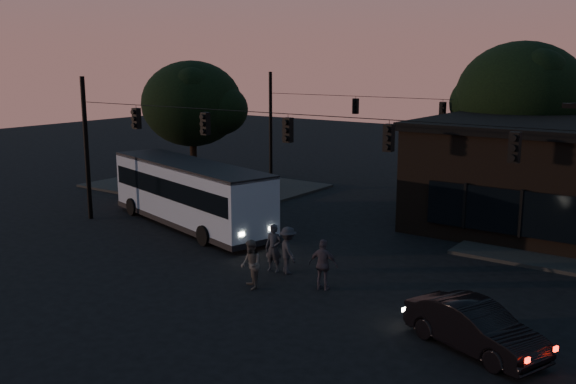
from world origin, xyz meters
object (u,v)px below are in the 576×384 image
Objects in this scene: bus at (190,191)px; pedestrian_a at (274,248)px; pedestrian_d at (288,250)px; pedestrian_c at (323,265)px; pedestrian_b at (251,265)px; car at (475,327)px.

pedestrian_a is at bearing -6.99° from bus.
pedestrian_a is at bearing 48.15° from pedestrian_d.
pedestrian_a reaches higher than pedestrian_d.
pedestrian_c is 2.28m from pedestrian_d.
pedestrian_a reaches higher than pedestrian_b.
pedestrian_a is 2.81m from pedestrian_c.
car is at bearing 37.23° from pedestrian_b.
pedestrian_c is (10.50, -3.88, -0.88)m from bus.
pedestrian_a is 0.62m from pedestrian_d.
car is at bearing -161.84° from pedestrian_d.
pedestrian_a is at bearing 142.38° from pedestrian_b.
pedestrian_c is at bearing -4.46° from bus.
pedestrian_a is 1.05× the size of pedestrian_b.
pedestrian_d is at bearing -30.70° from pedestrian_c.
pedestrian_b is at bearing 108.98° from car.
pedestrian_c is at bearing -165.26° from pedestrian_d.
pedestrian_b is 0.96× the size of pedestrian_c.
pedestrian_c is at bearing 95.60° from car.
car is at bearing -27.02° from pedestrian_a.
pedestrian_a is 1.01× the size of pedestrian_c.
car is 8.54m from pedestrian_b.
car is 2.31× the size of pedestrian_d.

